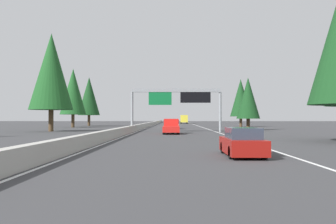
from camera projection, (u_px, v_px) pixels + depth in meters
The scene contains 14 objects.
ground_plane at pixel (142, 129), 61.70m from camera, with size 320.00×320.00×0.00m, color #38383A.
median_barrier at pixel (148, 125), 81.71m from camera, with size 180.00×0.56×0.90m, color #ADAAA3.
shoulder_stripe_right at pixel (204, 128), 71.52m from camera, with size 160.00×0.16×0.01m, color silver.
shoulder_stripe_median at pixel (147, 128), 71.69m from camera, with size 160.00×0.16×0.01m, color silver.
sign_gantry_overhead at pixel (177, 97), 49.84m from camera, with size 0.50×12.68×6.08m.
sedan_far_left at pixel (242, 143), 18.42m from camera, with size 4.40×1.80×1.47m.
pickup_distant_a at pixel (171, 126), 44.64m from camera, with size 5.60×2.00×1.86m.
sedan_near_center at pixel (174, 125), 65.59m from camera, with size 4.40×1.80×1.47m.
box_truck_mid_center at pixel (184, 119), 125.90m from camera, with size 8.50×2.40×2.95m.
conifer_right_mid at pixel (248, 98), 57.09m from camera, with size 3.72×3.72×8.45m.
conifer_right_far at pixel (241, 98), 77.75m from camera, with size 4.60×4.60×10.46m.
conifer_left_near at pixel (51, 72), 52.26m from camera, with size 6.34×6.34×14.40m.
conifer_left_mid at pixel (73, 92), 74.22m from camera, with size 5.39×5.39×12.24m.
conifer_left_far at pixel (89, 96), 88.63m from camera, with size 5.34×5.34×12.13m.
Camera 1 is at (-1.66, -5.52, 1.97)m, focal length 38.22 mm.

